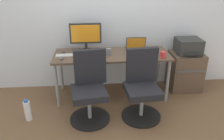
{
  "coord_description": "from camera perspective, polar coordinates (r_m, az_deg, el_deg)",
  "views": [
    {
      "loc": [
        -0.27,
        -3.26,
        1.89
      ],
      "look_at": [
        0.0,
        -0.05,
        0.46
      ],
      "focal_mm": 36.88,
      "sensor_mm": 36.0,
      "label": 1
    }
  ],
  "objects": [
    {
      "name": "ground_plane",
      "position": [
        3.78,
        -0.06,
        -6.04
      ],
      "size": [
        5.28,
        5.28,
        0.0
      ],
      "primitive_type": "plane",
      "color": "brown"
    },
    {
      "name": "back_wall",
      "position": [
        3.71,
        -0.61,
        14.86
      ],
      "size": [
        4.4,
        0.04,
        2.6
      ],
      "primitive_type": "cube",
      "color": "silver",
      "rests_on": "ground"
    },
    {
      "name": "desk",
      "position": [
        3.5,
        -0.07,
        3.08
      ],
      "size": [
        1.74,
        0.64,
        0.7
      ],
      "color": "brown",
      "rests_on": "ground"
    },
    {
      "name": "office_chair_left",
      "position": [
        3.05,
        -5.6,
        -4.9
      ],
      "size": [
        0.54,
        0.54,
        0.94
      ],
      "color": "black",
      "rests_on": "ground"
    },
    {
      "name": "office_chair_right",
      "position": [
        3.11,
        7.42,
        -4.36
      ],
      "size": [
        0.54,
        0.54,
        0.94
      ],
      "color": "black",
      "rests_on": "ground"
    },
    {
      "name": "side_cabinet",
      "position": [
        4.03,
        17.61,
        -0.22
      ],
      "size": [
        0.51,
        0.46,
        0.63
      ],
      "color": "brown",
      "rests_on": "ground"
    },
    {
      "name": "printer",
      "position": [
        3.88,
        18.41,
        5.63
      ],
      "size": [
        0.38,
        0.4,
        0.24
      ],
      "color": "#2D2D2D",
      "rests_on": "side_cabinet"
    },
    {
      "name": "water_bottle_on_floor",
      "position": [
        3.32,
        -20.2,
        -9.4
      ],
      "size": [
        0.09,
        0.09,
        0.31
      ],
      "color": "white",
      "rests_on": "ground"
    },
    {
      "name": "desktop_monitor",
      "position": [
        3.56,
        -6.57,
        8.6
      ],
      "size": [
        0.48,
        0.18,
        0.43
      ],
      "color": "#262626",
      "rests_on": "desk"
    },
    {
      "name": "open_laptop",
      "position": [
        3.54,
        6.11,
        5.22
      ],
      "size": [
        0.31,
        0.27,
        0.22
      ],
      "color": "#4C4C51",
      "rests_on": "desk"
    },
    {
      "name": "keyboard_by_monitor",
      "position": [
        3.24,
        -6.52,
        2.52
      ],
      "size": [
        0.34,
        0.12,
        0.02
      ],
      "primitive_type": "cube",
      "color": "#2D2D2D",
      "rests_on": "desk"
    },
    {
      "name": "keyboard_by_laptop",
      "position": [
        3.45,
        -10.99,
        3.58
      ],
      "size": [
        0.34,
        0.12,
        0.02
      ],
      "primitive_type": "cube",
      "color": "#B7B7B7",
      "rests_on": "desk"
    },
    {
      "name": "mouse_by_monitor",
      "position": [
        3.33,
        -12.43,
        2.84
      ],
      "size": [
        0.06,
        0.1,
        0.03
      ],
      "primitive_type": "ellipsoid",
      "color": "#515156",
      "rests_on": "desk"
    },
    {
      "name": "mouse_by_laptop",
      "position": [
        3.58,
        -11.97,
        4.38
      ],
      "size": [
        0.06,
        0.1,
        0.03
      ],
      "primitive_type": "ellipsoid",
      "color": "#2D2D2D",
      "rests_on": "desk"
    },
    {
      "name": "coffee_mug",
      "position": [
        3.39,
        12.55,
        3.71
      ],
      "size": [
        0.08,
        0.08,
        0.09
      ],
      "primitive_type": "cylinder",
      "color": "red",
      "rests_on": "desk"
    },
    {
      "name": "pen_cup",
      "position": [
        3.4,
        -0.8,
        4.5
      ],
      "size": [
        0.07,
        0.07,
        0.1
      ],
      "primitive_type": "cylinder",
      "color": "slate",
      "rests_on": "desk"
    },
    {
      "name": "phone_near_laptop",
      "position": [
        3.48,
        9.9,
        3.79
      ],
      "size": [
        0.07,
        0.14,
        0.01
      ],
      "primitive_type": "cube",
      "color": "black",
      "rests_on": "desk"
    }
  ]
}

